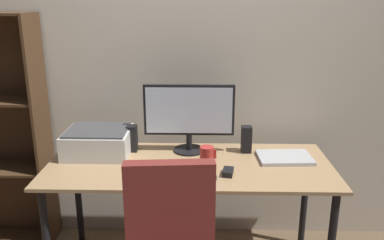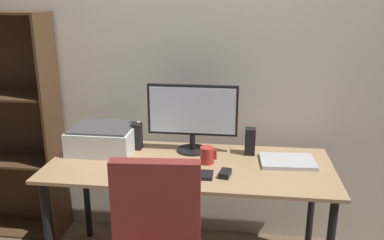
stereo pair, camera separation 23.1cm
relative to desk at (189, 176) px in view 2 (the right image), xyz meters
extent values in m
cube|color=beige|center=(0.00, 0.52, 0.64)|extent=(6.40, 0.10, 2.60)
cube|color=tan|center=(0.00, 0.00, 0.07)|extent=(1.69, 0.70, 0.02)
cylinder|color=black|center=(-0.78, -0.29, -0.30)|extent=(0.04, 0.04, 0.72)
cylinder|color=black|center=(-0.78, 0.29, -0.30)|extent=(0.04, 0.04, 0.72)
cylinder|color=black|center=(0.78, 0.29, -0.30)|extent=(0.04, 0.04, 0.72)
cylinder|color=black|center=(-0.01, 0.21, 0.09)|extent=(0.20, 0.20, 0.01)
cylinder|color=black|center=(-0.01, 0.21, 0.14)|extent=(0.04, 0.04, 0.10)
cube|color=black|center=(-0.01, 0.21, 0.35)|extent=(0.57, 0.03, 0.32)
cube|color=silver|center=(-0.01, 0.20, 0.35)|extent=(0.54, 0.01, 0.29)
cube|color=black|center=(0.01, -0.17, 0.09)|extent=(0.29, 0.11, 0.02)
cube|color=black|center=(0.22, -0.15, 0.10)|extent=(0.07, 0.10, 0.03)
cylinder|color=#B72D28|center=(0.10, 0.02, 0.13)|extent=(0.08, 0.08, 0.10)
cube|color=#B72D28|center=(0.15, 0.02, 0.14)|extent=(0.02, 0.01, 0.06)
cube|color=#B7BABC|center=(0.58, 0.08, 0.09)|extent=(0.33, 0.25, 0.02)
cube|color=black|center=(-0.37, 0.20, 0.17)|extent=(0.06, 0.07, 0.17)
cube|color=black|center=(0.36, 0.20, 0.17)|extent=(0.06, 0.07, 0.17)
cube|color=silver|center=(-0.58, 0.15, 0.16)|extent=(0.40, 0.34, 0.15)
cube|color=#424244|center=(-0.58, 0.15, 0.24)|extent=(0.37, 0.31, 0.01)
cube|color=white|center=(-0.19, -0.23, 0.08)|extent=(0.24, 0.32, 0.00)
cube|color=maroon|center=(-0.07, -0.61, 0.09)|extent=(0.40, 0.10, 0.52)
cube|color=#4C331E|center=(-0.99, 0.31, 0.14)|extent=(0.02, 0.28, 1.60)
cube|color=#4C331E|center=(-1.36, 0.44, 0.14)|extent=(0.76, 0.01, 1.60)
cube|color=#4C331E|center=(-1.36, 0.31, -0.65)|extent=(0.73, 0.26, 0.02)
cube|color=#4C331E|center=(-1.36, 0.31, -0.10)|extent=(0.73, 0.26, 0.02)
camera|label=1|loc=(0.07, -2.21, 1.03)|focal=37.64mm
camera|label=2|loc=(0.30, -2.19, 1.03)|focal=37.64mm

